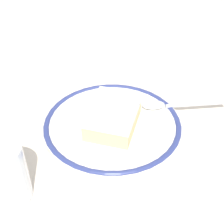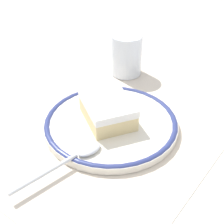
{
  "view_description": "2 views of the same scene",
  "coord_description": "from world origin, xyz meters",
  "px_view_note": "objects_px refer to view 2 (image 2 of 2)",
  "views": [
    {
      "loc": [
        0.08,
        0.37,
        0.34
      ],
      "look_at": [
        -0.03,
        -0.0,
        0.03
      ],
      "focal_mm": 50.1,
      "sensor_mm": 36.0,
      "label": 1
    },
    {
      "loc": [
        -0.4,
        -0.27,
        0.36
      ],
      "look_at": [
        -0.03,
        -0.0,
        0.03
      ],
      "focal_mm": 54.9,
      "sensor_mm": 36.0,
      "label": 2
    }
  ],
  "objects_px": {
    "cake_slice": "(108,110)",
    "cup": "(126,57)",
    "napkin": "(211,90)",
    "spoon": "(76,157)",
    "plate": "(112,124)"
  },
  "relations": [
    {
      "from": "plate",
      "to": "spoon",
      "type": "relative_size",
      "value": 1.49
    },
    {
      "from": "cake_slice",
      "to": "napkin",
      "type": "relative_size",
      "value": 0.9
    },
    {
      "from": "plate",
      "to": "napkin",
      "type": "xyz_separation_m",
      "value": [
        0.21,
        -0.09,
        -0.01
      ]
    },
    {
      "from": "plate",
      "to": "cup",
      "type": "bearing_deg",
      "value": 27.57
    },
    {
      "from": "cake_slice",
      "to": "cup",
      "type": "height_order",
      "value": "cup"
    },
    {
      "from": "cake_slice",
      "to": "spoon",
      "type": "height_order",
      "value": "cake_slice"
    },
    {
      "from": "plate",
      "to": "spoon",
      "type": "distance_m",
      "value": 0.1
    },
    {
      "from": "cake_slice",
      "to": "napkin",
      "type": "xyz_separation_m",
      "value": [
        0.21,
        -0.1,
        -0.03
      ]
    },
    {
      "from": "spoon",
      "to": "plate",
      "type": "bearing_deg",
      "value": 6.32
    },
    {
      "from": "spoon",
      "to": "napkin",
      "type": "bearing_deg",
      "value": -13.46
    },
    {
      "from": "napkin",
      "to": "spoon",
      "type": "bearing_deg",
      "value": 166.54
    },
    {
      "from": "cake_slice",
      "to": "cup",
      "type": "bearing_deg",
      "value": 25.03
    },
    {
      "from": "cup",
      "to": "cake_slice",
      "type": "bearing_deg",
      "value": -154.97
    },
    {
      "from": "plate",
      "to": "cup",
      "type": "height_order",
      "value": "cup"
    },
    {
      "from": "plate",
      "to": "napkin",
      "type": "relative_size",
      "value": 1.69
    }
  ]
}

